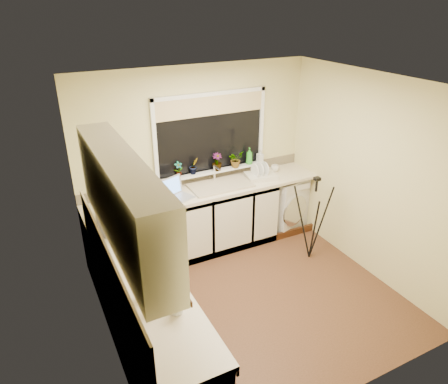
% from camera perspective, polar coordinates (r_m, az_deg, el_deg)
% --- Properties ---
extents(floor, '(3.20, 3.20, 0.00)m').
position_cam_1_polar(floor, '(4.96, 3.79, -14.40)').
color(floor, brown).
rests_on(floor, ground).
extents(ceiling, '(3.20, 3.20, 0.00)m').
position_cam_1_polar(ceiling, '(3.88, 4.85, 14.59)').
color(ceiling, white).
rests_on(ceiling, ground).
extents(wall_back, '(3.20, 0.00, 3.20)m').
position_cam_1_polar(wall_back, '(5.51, -3.79, 4.65)').
color(wall_back, beige).
rests_on(wall_back, ground).
extents(wall_front, '(3.20, 0.00, 3.20)m').
position_cam_1_polar(wall_front, '(3.30, 18.05, -12.30)').
color(wall_front, beige).
rests_on(wall_front, ground).
extents(wall_left, '(0.00, 3.00, 3.00)m').
position_cam_1_polar(wall_left, '(3.81, -17.04, -6.63)').
color(wall_left, beige).
rests_on(wall_left, ground).
extents(wall_right, '(0.00, 3.00, 3.00)m').
position_cam_1_polar(wall_right, '(5.23, 19.50, 2.02)').
color(wall_right, beige).
rests_on(wall_right, ground).
extents(base_cabinet_back, '(2.55, 0.60, 0.86)m').
position_cam_1_polar(base_cabinet_back, '(5.49, -5.42, -4.70)').
color(base_cabinet_back, silver).
rests_on(base_cabinet_back, floor).
extents(base_cabinet_left, '(0.54, 2.40, 0.86)m').
position_cam_1_polar(base_cabinet_left, '(4.09, -10.40, -17.28)').
color(base_cabinet_left, silver).
rests_on(base_cabinet_left, floor).
extents(worktop_back, '(3.20, 0.60, 0.04)m').
position_cam_1_polar(worktop_back, '(5.39, -2.41, 0.21)').
color(worktop_back, beige).
rests_on(worktop_back, base_cabinet_back).
extents(worktop_left, '(0.60, 2.40, 0.04)m').
position_cam_1_polar(worktop_left, '(3.80, -10.94, -12.28)').
color(worktop_left, beige).
rests_on(worktop_left, base_cabinet_left).
extents(upper_cabinet, '(0.28, 1.90, 0.70)m').
position_cam_1_polar(upper_cabinet, '(3.16, -13.92, -1.11)').
color(upper_cabinet, silver).
rests_on(upper_cabinet, wall_left).
extents(splashback_left, '(0.02, 2.40, 0.45)m').
position_cam_1_polar(splashback_left, '(3.61, -15.70, -10.25)').
color(splashback_left, beige).
rests_on(splashback_left, wall_left).
extents(splashback_back, '(3.20, 0.02, 0.14)m').
position_cam_1_polar(splashback_back, '(5.59, -3.66, 2.17)').
color(splashback_back, beige).
rests_on(splashback_back, wall_back).
extents(window_glass, '(1.50, 0.02, 1.00)m').
position_cam_1_polar(window_glass, '(5.47, -1.88, 8.13)').
color(window_glass, black).
rests_on(window_glass, wall_back).
extents(window_blind, '(1.50, 0.02, 0.25)m').
position_cam_1_polar(window_blind, '(5.34, -1.82, 11.90)').
color(window_blind, tan).
rests_on(window_blind, wall_back).
extents(windowsill, '(1.60, 0.14, 0.03)m').
position_cam_1_polar(windowsill, '(5.59, -1.56, 2.94)').
color(windowsill, white).
rests_on(windowsill, wall_back).
extents(sink, '(0.82, 0.46, 0.03)m').
position_cam_1_polar(sink, '(5.45, -0.51, 0.93)').
color(sink, tan).
rests_on(sink, worktop_back).
extents(faucet, '(0.03, 0.03, 0.24)m').
position_cam_1_polar(faucet, '(5.56, -1.34, 2.62)').
color(faucet, silver).
rests_on(faucet, worktop_back).
extents(washing_machine, '(0.69, 0.68, 0.81)m').
position_cam_1_polar(washing_machine, '(6.21, 8.25, -1.31)').
color(washing_machine, silver).
rests_on(washing_machine, floor).
extents(laptop, '(0.42, 0.39, 0.25)m').
position_cam_1_polar(laptop, '(5.15, -6.80, -0.12)').
color(laptop, '#A7A6AE').
rests_on(laptop, worktop_back).
extents(kettle, '(0.15, 0.15, 0.20)m').
position_cam_1_polar(kettle, '(4.40, -12.54, -4.90)').
color(kettle, white).
rests_on(kettle, worktop_left).
extents(dish_rack, '(0.46, 0.38, 0.06)m').
position_cam_1_polar(dish_rack, '(5.72, 5.16, 2.22)').
color(dish_rack, beige).
rests_on(dish_rack, worktop_back).
extents(tripod, '(0.58, 0.58, 1.17)m').
position_cam_1_polar(tripod, '(5.43, 12.28, -3.68)').
color(tripod, black).
rests_on(tripod, floor).
extents(glass_jug, '(0.10, 0.10, 0.15)m').
position_cam_1_polar(glass_jug, '(3.38, -6.65, -15.36)').
color(glass_jug, silver).
rests_on(glass_jug, worktop_left).
extents(steel_jar, '(0.09, 0.09, 0.12)m').
position_cam_1_polar(steel_jar, '(3.56, -11.27, -13.59)').
color(steel_jar, white).
rests_on(steel_jar, worktop_left).
extents(microwave, '(0.53, 0.63, 0.30)m').
position_cam_1_polar(microwave, '(4.60, -14.46, -3.00)').
color(microwave, white).
rests_on(microwave, worktop_left).
extents(plant_a, '(0.12, 0.08, 0.21)m').
position_cam_1_polar(plant_a, '(5.36, -6.33, 3.15)').
color(plant_a, '#999999').
rests_on(plant_a, windowsill).
extents(plant_b, '(0.14, 0.12, 0.22)m').
position_cam_1_polar(plant_b, '(5.44, -4.23, 3.63)').
color(plant_b, '#999999').
rests_on(plant_b, windowsill).
extents(plant_c, '(0.14, 0.14, 0.24)m').
position_cam_1_polar(plant_c, '(5.54, -0.99, 4.21)').
color(plant_c, '#999999').
rests_on(plant_c, windowsill).
extents(plant_d, '(0.25, 0.23, 0.23)m').
position_cam_1_polar(plant_d, '(5.66, 1.62, 4.59)').
color(plant_d, '#999999').
rests_on(plant_d, windowsill).
extents(soap_bottle_green, '(0.12, 0.12, 0.24)m').
position_cam_1_polar(soap_bottle_green, '(5.77, 3.54, 5.03)').
color(soap_bottle_green, green).
rests_on(soap_bottle_green, windowsill).
extents(soap_bottle_clear, '(0.08, 0.08, 0.17)m').
position_cam_1_polar(soap_bottle_clear, '(5.88, 5.03, 5.05)').
color(soap_bottle_clear, '#999999').
rests_on(soap_bottle_clear, windowsill).
extents(cup_back, '(0.14, 0.14, 0.09)m').
position_cam_1_polar(cup_back, '(5.96, 7.09, 3.29)').
color(cup_back, silver).
rests_on(cup_back, worktop_back).
extents(cup_left, '(0.14, 0.14, 0.10)m').
position_cam_1_polar(cup_left, '(3.44, -9.75, -15.31)').
color(cup_left, beige).
rests_on(cup_left, worktop_left).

